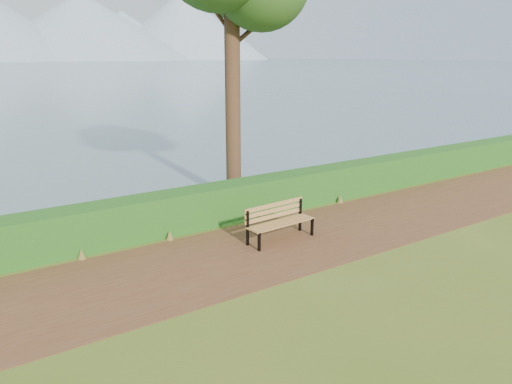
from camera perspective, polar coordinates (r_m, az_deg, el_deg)
ground at (r=11.15m, az=-0.16°, el=-7.49°), size 140.00×140.00×0.00m
path at (r=11.37m, az=-1.01°, el=-6.97°), size 40.00×3.40×0.01m
hedge at (r=13.08m, az=-6.54°, el=-1.74°), size 32.00×0.85×1.00m
bench at (r=12.02m, az=2.57°, el=-3.13°), size 1.82×0.64×0.90m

